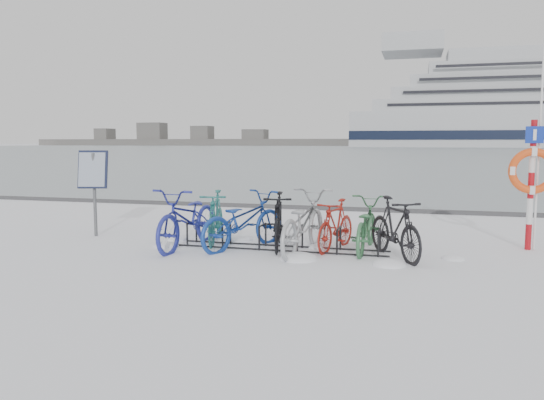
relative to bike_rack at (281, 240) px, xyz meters
name	(u,v)px	position (x,y,z in m)	size (l,w,h in m)	color
ground	(281,249)	(0.00, 0.00, -0.18)	(900.00, 900.00, 0.00)	white
ice_sheet	(408,148)	(0.00, 155.00, -0.17)	(400.00, 298.00, 0.02)	#9EABB2
quay_edge	(330,208)	(0.00, 5.90, -0.13)	(400.00, 0.25, 0.10)	#3F3F42
bike_rack	(281,240)	(0.00, 0.00, 0.00)	(4.00, 0.48, 0.46)	black
info_board	(93,175)	(-4.15, 0.29, 1.13)	(0.64, 0.38, 1.82)	#595B5E
lifebuoy_station	(533,171)	(4.45, 1.10, 1.28)	(0.84, 0.23, 4.35)	#AA0D15
shoreline	(182,140)	(-122.02, 260.00, 2.61)	(180.00, 12.00, 9.50)	#4A4A4A
bike_0	(189,216)	(-1.74, -0.26, 0.41)	(0.79, 2.26, 1.19)	navy
bike_1	(216,216)	(-1.42, 0.33, 0.35)	(0.50, 1.78, 1.07)	#226C68
bike_2	(243,219)	(-0.72, -0.06, 0.37)	(0.73, 2.11, 1.10)	navy
bike_3	(278,219)	(-0.08, 0.13, 0.36)	(0.51, 1.81, 1.09)	black
bike_4	(303,220)	(0.44, -0.14, 0.40)	(0.77, 2.20, 1.16)	#9DA0A4
bike_5	(336,223)	(0.98, 0.27, 0.30)	(0.46, 1.61, 0.97)	maroon
bike_6	(366,223)	(1.53, 0.30, 0.33)	(0.68, 1.94, 1.02)	#356D42
bike_7	(395,226)	(2.07, -0.17, 0.36)	(0.51, 1.81, 1.09)	black
snow_drifts	(288,253)	(0.20, -0.30, -0.18)	(5.78, 1.97, 0.23)	white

